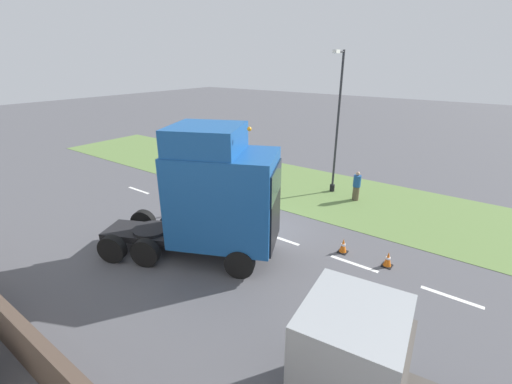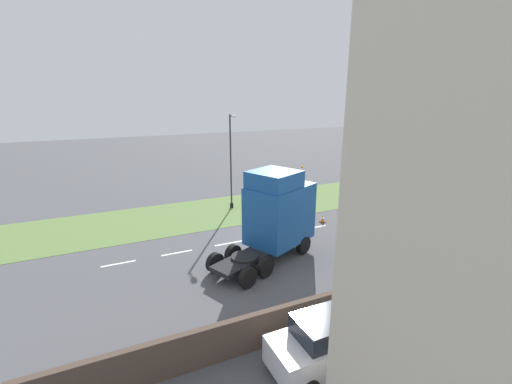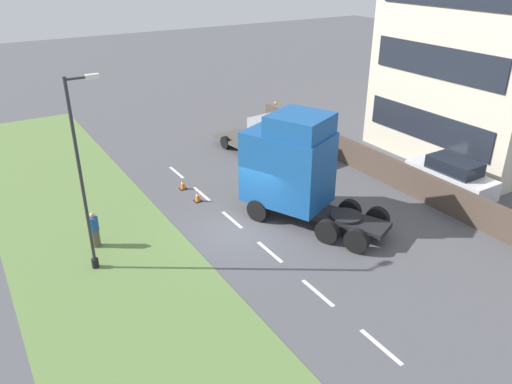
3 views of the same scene
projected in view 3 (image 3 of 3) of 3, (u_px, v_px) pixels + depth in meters
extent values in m
plane|color=#515156|center=(242.00, 228.00, 22.26)|extent=(120.00, 120.00, 0.00)
cube|color=#607F42|center=(109.00, 268.00, 19.43)|extent=(7.00, 44.00, 0.01)
cube|color=white|center=(381.00, 347.00, 15.57)|extent=(0.16, 1.80, 0.00)
cube|color=white|center=(318.00, 293.00, 18.03)|extent=(0.16, 1.80, 0.00)
cube|color=white|center=(270.00, 252.00, 20.49)|extent=(0.16, 1.80, 0.00)
cube|color=white|center=(232.00, 220.00, 22.95)|extent=(0.16, 1.80, 0.00)
cube|color=white|center=(202.00, 194.00, 25.41)|extent=(0.16, 1.80, 0.00)
cube|color=white|center=(177.00, 172.00, 27.86)|extent=(0.16, 1.80, 0.00)
cube|color=#4C3D33|center=(390.00, 171.00, 26.17)|extent=(0.25, 24.00, 1.46)
cube|color=beige|center=(497.00, 53.00, 28.63)|extent=(10.16, 9.81, 11.80)
cube|color=#1E232D|center=(426.00, 126.00, 27.77)|extent=(0.08, 8.34, 1.65)
cube|color=#1E232D|center=(436.00, 62.00, 26.23)|extent=(0.08, 8.34, 1.65)
cube|color=black|center=(315.00, 211.00, 22.32)|extent=(4.03, 6.61, 0.24)
cube|color=#195199|center=(288.00, 167.00, 22.31)|extent=(3.79, 4.36, 3.28)
cube|color=black|center=(253.00, 173.00, 23.55)|extent=(1.95, 0.94, 1.84)
cube|color=black|center=(253.00, 144.00, 22.92)|extent=(2.06, 0.99, 1.05)
cube|color=#195199|center=(300.00, 125.00, 21.12)|extent=(3.14, 3.15, 0.90)
sphere|color=orange|center=(276.00, 103.00, 22.23)|extent=(0.14, 0.14, 0.14)
cylinder|color=black|center=(346.00, 216.00, 21.50)|extent=(1.82, 1.82, 0.12)
cylinder|color=black|center=(258.00, 210.00, 22.70)|extent=(0.73, 1.08, 1.04)
cylinder|color=black|center=(284.00, 192.00, 24.41)|extent=(0.73, 1.08, 1.04)
cylinder|color=black|center=(327.00, 232.00, 20.95)|extent=(0.73, 1.08, 1.04)
cylinder|color=black|center=(350.00, 210.00, 22.66)|extent=(0.73, 1.08, 1.04)
cylinder|color=black|center=(357.00, 241.00, 20.28)|extent=(0.73, 1.08, 1.04)
cylinder|color=black|center=(378.00, 218.00, 22.00)|extent=(0.73, 1.08, 1.04)
cube|color=#999EA3|center=(272.00, 135.00, 28.74)|extent=(2.32, 2.17, 2.01)
cube|color=black|center=(283.00, 133.00, 27.87)|extent=(1.85, 0.25, 0.72)
cube|color=#4C4742|center=(243.00, 140.00, 31.18)|extent=(2.51, 3.82, 0.18)
cube|color=#4C4742|center=(261.00, 136.00, 29.60)|extent=(2.11, 0.34, 1.41)
cylinder|color=black|center=(284.00, 151.00, 29.80)|extent=(0.33, 0.82, 0.80)
cylinder|color=black|center=(258.00, 158.00, 28.72)|extent=(0.33, 0.82, 0.80)
cylinder|color=black|center=(250.00, 136.00, 32.16)|extent=(0.33, 0.82, 0.80)
cylinder|color=black|center=(225.00, 143.00, 31.07)|extent=(0.33, 0.82, 0.80)
cube|color=silver|center=(450.00, 180.00, 25.11)|extent=(1.81, 4.51, 0.99)
cube|color=black|center=(455.00, 165.00, 24.66)|extent=(1.52, 2.49, 0.66)
cylinder|color=black|center=(415.00, 181.00, 26.02)|extent=(0.21, 0.64, 0.64)
cylinder|color=black|center=(436.00, 175.00, 26.81)|extent=(0.21, 0.64, 0.64)
cylinder|color=black|center=(462.00, 203.00, 23.79)|extent=(0.21, 0.64, 0.64)
cylinder|color=black|center=(484.00, 195.00, 24.59)|extent=(0.21, 0.64, 0.64)
cylinder|color=black|center=(95.00, 263.00, 19.40)|extent=(0.27, 0.27, 0.40)
cylinder|color=#2D2D33|center=(81.00, 181.00, 17.87)|extent=(0.12, 0.12, 7.46)
cylinder|color=#2D2D33|center=(79.00, 78.00, 16.50)|extent=(0.90, 0.09, 0.09)
cube|color=silver|center=(92.00, 76.00, 16.71)|extent=(0.44, 0.20, 0.16)
cylinder|color=brown|center=(96.00, 238.00, 20.73)|extent=(0.34, 0.34, 0.77)
cylinder|color=#1E4C8C|center=(94.00, 224.00, 20.43)|extent=(0.39, 0.39, 0.61)
sphere|color=tan|center=(92.00, 215.00, 20.25)|extent=(0.21, 0.21, 0.21)
cube|color=black|center=(198.00, 201.00, 24.64)|extent=(0.36, 0.36, 0.03)
cone|color=orange|center=(198.00, 196.00, 24.52)|extent=(0.28, 0.28, 0.55)
cylinder|color=white|center=(198.00, 195.00, 24.51)|extent=(0.17, 0.17, 0.07)
cube|color=black|center=(183.00, 189.00, 25.92)|extent=(0.36, 0.36, 0.03)
cone|color=orange|center=(183.00, 184.00, 25.79)|extent=(0.28, 0.28, 0.55)
cylinder|color=white|center=(183.00, 183.00, 25.78)|extent=(0.17, 0.17, 0.07)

